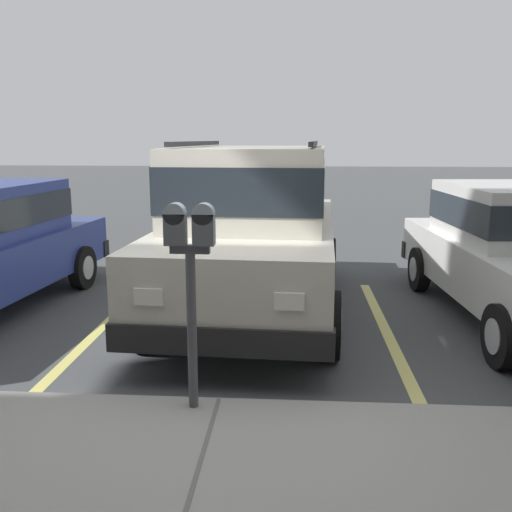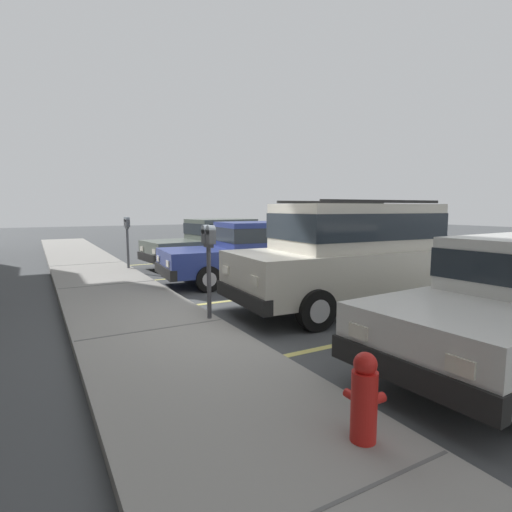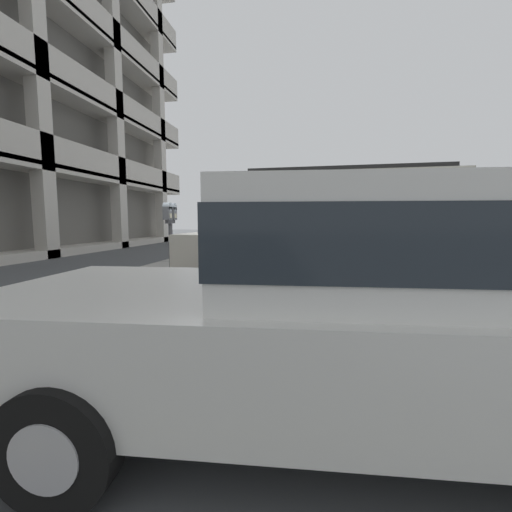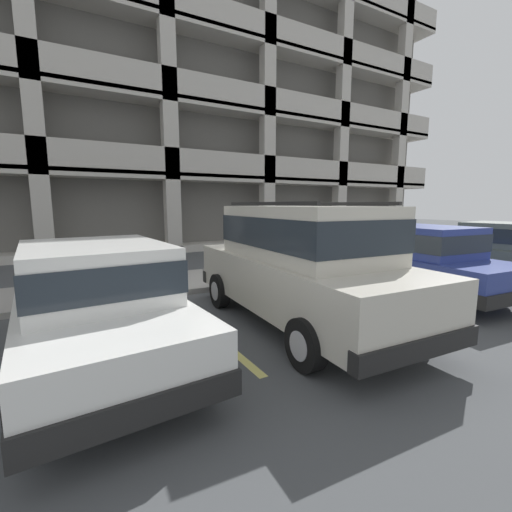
{
  "view_description": "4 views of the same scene",
  "coord_description": "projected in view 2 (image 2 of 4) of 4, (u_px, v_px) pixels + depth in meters",
  "views": [
    {
      "loc": [
        -0.56,
        4.22,
        2.06
      ],
      "look_at": [
        -0.21,
        -0.79,
        1.03
      ],
      "focal_mm": 40.0,
      "sensor_mm": 36.0,
      "label": 1
    },
    {
      "loc": [
        -5.7,
        2.77,
        1.89
      ],
      "look_at": [
        0.04,
        -0.44,
        1.1
      ],
      "focal_mm": 28.0,
      "sensor_mm": 36.0,
      "label": 2
    },
    {
      "loc": [
        -5.4,
        -2.1,
        1.34
      ],
      "look_at": [
        0.17,
        -1.15,
        0.74
      ],
      "focal_mm": 24.0,
      "sensor_mm": 36.0,
      "label": 3
    },
    {
      "loc": [
        -3.49,
        -7.0,
        2.0
      ],
      "look_at": [
        -0.0,
        -0.84,
        0.93
      ],
      "focal_mm": 24.0,
      "sensor_mm": 36.0,
      "label": 4
    }
  ],
  "objects": [
    {
      "name": "parking_meter_far",
      "position": [
        127.0,
        230.0,
        11.78
      ],
      "size": [
        0.35,
        0.12,
        1.52
      ],
      "color": "#595B60",
      "rests_on": "sidewalk"
    },
    {
      "name": "silver_suv",
      "position": [
        354.0,
        251.0,
        7.52
      ],
      "size": [
        2.19,
        4.87,
        2.03
      ],
      "rotation": [
        0.0,
        0.0,
        -0.05
      ],
      "color": "beige",
      "rests_on": "ground_plane"
    },
    {
      "name": "ground_plane",
      "position": [
        234.0,
        328.0,
        6.51
      ],
      "size": [
        80.0,
        80.0,
        0.1
      ],
      "color": "#444749"
    },
    {
      "name": "blue_coupe",
      "position": [
        216.0,
        241.0,
        13.17
      ],
      "size": [
        2.15,
        4.63,
        1.54
      ],
      "rotation": [
        0.0,
        0.0,
        0.1
      ],
      "color": "#5B665B",
      "rests_on": "ground_plane"
    },
    {
      "name": "parking_meter_near",
      "position": [
        209.0,
        249.0,
        6.34
      ],
      "size": [
        0.35,
        0.12,
        1.51
      ],
      "color": "#47474C",
      "rests_on": "sidewalk"
    },
    {
      "name": "dark_hatchback",
      "position": [
        252.0,
        250.0,
        10.34
      ],
      "size": [
        2.07,
        4.6,
        1.54
      ],
      "rotation": [
        0.0,
        0.0,
        -0.07
      ],
      "color": "navy",
      "rests_on": "ground_plane"
    },
    {
      "name": "parking_stall_lines",
      "position": [
        260.0,
        297.0,
        8.54
      ],
      "size": [
        12.69,
        4.8,
        0.01
      ],
      "color": "#DBD16B",
      "rests_on": "ground_plane"
    },
    {
      "name": "fire_hydrant",
      "position": [
        364.0,
        397.0,
        3.03
      ],
      "size": [
        0.3,
        0.3,
        0.7
      ],
      "color": "red",
      "rests_on": "sidewalk"
    },
    {
      "name": "sidewalk",
      "position": [
        154.0,
        333.0,
        5.87
      ],
      "size": [
        40.0,
        2.2,
        0.12
      ],
      "color": "gray",
      "rests_on": "ground_plane"
    }
  ]
}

